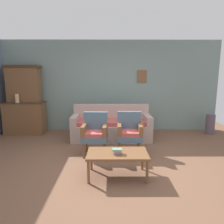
# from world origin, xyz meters

# --- Properties ---
(ground_plane) EXTENTS (7.68, 7.68, 0.00)m
(ground_plane) POSITION_xyz_m (0.00, 0.00, 0.00)
(ground_plane) COLOR brown
(wall_back_with_decor) EXTENTS (6.40, 0.09, 2.70)m
(wall_back_with_decor) POSITION_xyz_m (0.00, 2.63, 1.35)
(wall_back_with_decor) COLOR gray
(wall_back_with_decor) RESTS_ON ground
(side_cabinet) EXTENTS (1.16, 0.55, 0.93)m
(side_cabinet) POSITION_xyz_m (-2.52, 2.25, 0.47)
(side_cabinet) COLOR brown
(side_cabinet) RESTS_ON ground
(cabinet_upper_hutch) EXTENTS (0.99, 0.38, 1.03)m
(cabinet_upper_hutch) POSITION_xyz_m (-2.52, 2.33, 1.45)
(cabinet_upper_hutch) COLOR brown
(cabinet_upper_hutch) RESTS_ON side_cabinet
(vase_on_cabinet) EXTENTS (0.11, 0.11, 0.25)m
(vase_on_cabinet) POSITION_xyz_m (-2.63, 2.07, 1.05)
(vase_on_cabinet) COLOR #D5B37D
(vase_on_cabinet) RESTS_ON side_cabinet
(floral_couch) EXTENTS (2.05, 0.82, 0.90)m
(floral_couch) POSITION_xyz_m (-0.02, 1.68, 0.33)
(floral_couch) COLOR tan
(floral_couch) RESTS_ON ground
(armchair_by_doorway) EXTENTS (0.54, 0.52, 0.90)m
(armchair_by_doorway) POSITION_xyz_m (-0.37, 0.63, 0.50)
(armchair_by_doorway) COLOR slate
(armchair_by_doorway) RESTS_ON ground
(armchair_near_couch_end) EXTENTS (0.54, 0.51, 0.90)m
(armchair_near_couch_end) POSITION_xyz_m (0.37, 0.68, 0.50)
(armchair_near_couch_end) COLOR slate
(armchair_near_couch_end) RESTS_ON ground
(coffee_table) EXTENTS (1.00, 0.56, 0.42)m
(coffee_table) POSITION_xyz_m (0.08, -0.36, 0.38)
(coffee_table) COLOR brown
(coffee_table) RESTS_ON ground
(book_stack_on_table) EXTENTS (0.16, 0.11, 0.09)m
(book_stack_on_table) POSITION_xyz_m (0.07, -0.43, 0.47)
(book_stack_on_table) COLOR #AD7198
(book_stack_on_table) RESTS_ON coffee_table
(floor_vase_by_wall) EXTENTS (0.26, 0.26, 0.57)m
(floor_vase_by_wall) POSITION_xyz_m (2.85, 2.15, 0.28)
(floor_vase_by_wall) COLOR #5C4C58
(floor_vase_by_wall) RESTS_ON ground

